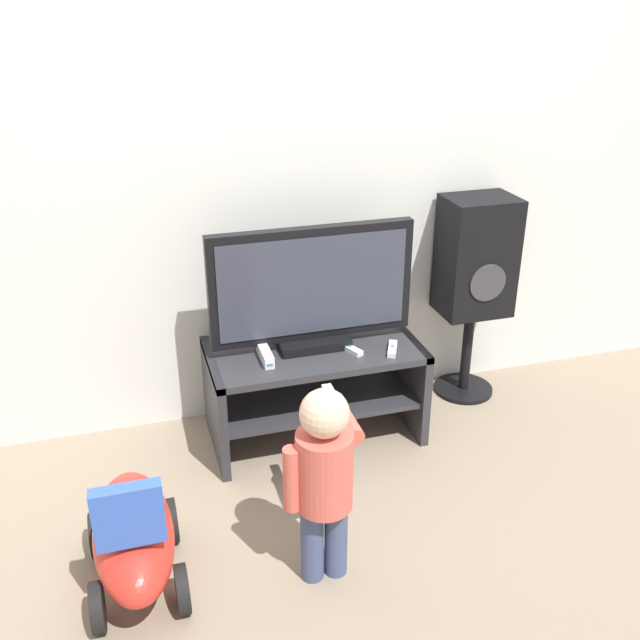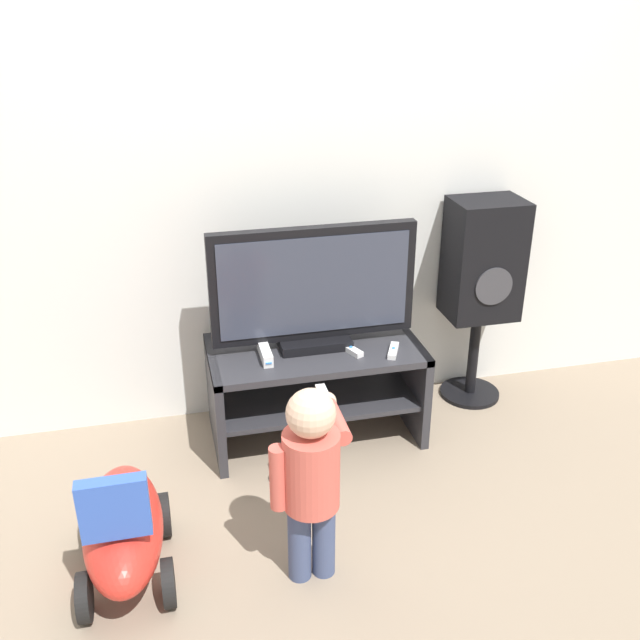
% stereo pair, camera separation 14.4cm
% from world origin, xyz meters
% --- Properties ---
extents(ground_plane, '(16.00, 16.00, 0.00)m').
position_xyz_m(ground_plane, '(0.00, 0.00, 0.00)').
color(ground_plane, gray).
extents(wall_back, '(10.00, 0.06, 2.60)m').
position_xyz_m(wall_back, '(0.00, 0.56, 1.30)').
color(wall_back, silver).
rests_on(wall_back, ground_plane).
extents(tv_stand, '(0.91, 0.48, 0.44)m').
position_xyz_m(tv_stand, '(0.00, 0.24, 0.29)').
color(tv_stand, '#2D2D33').
rests_on(tv_stand, ground_plane).
extents(television, '(0.87, 0.20, 0.53)m').
position_xyz_m(television, '(0.00, 0.26, 0.70)').
color(television, black).
rests_on(television, tv_stand).
extents(game_console, '(0.04, 0.18, 0.05)m').
position_xyz_m(game_console, '(-0.22, 0.19, 0.46)').
color(game_console, white).
rests_on(game_console, tv_stand).
extents(remote_primary, '(0.09, 0.13, 0.03)m').
position_xyz_m(remote_primary, '(0.31, 0.11, 0.45)').
color(remote_primary, white).
rests_on(remote_primary, tv_stand).
extents(remote_secondary, '(0.08, 0.13, 0.03)m').
position_xyz_m(remote_secondary, '(0.14, 0.16, 0.45)').
color(remote_secondary, white).
rests_on(remote_secondary, tv_stand).
extents(child, '(0.28, 0.43, 0.73)m').
position_xyz_m(child, '(-0.20, -0.58, 0.43)').
color(child, '#3F4C72').
rests_on(child, ground_plane).
extents(speaker_tower, '(0.32, 0.29, 0.99)m').
position_xyz_m(speaker_tower, '(0.82, 0.39, 0.68)').
color(speaker_tower, black).
rests_on(speaker_tower, ground_plane).
extents(ride_on_toy, '(0.30, 0.62, 0.52)m').
position_xyz_m(ride_on_toy, '(-0.82, -0.44, 0.20)').
color(ride_on_toy, red).
rests_on(ride_on_toy, ground_plane).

